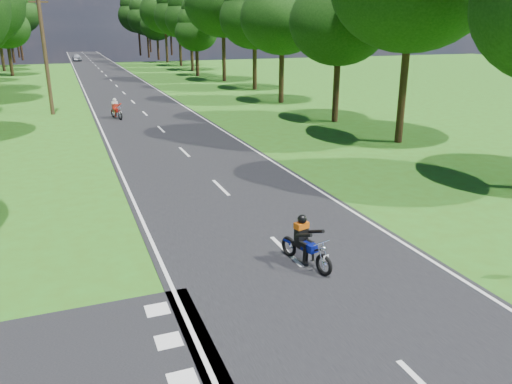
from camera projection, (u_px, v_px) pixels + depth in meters
name	position (u px, v px, depth m)	size (l,w,h in m)	color
ground	(321.00, 286.00, 11.75)	(160.00, 160.00, 0.00)	#325E15
main_road	(111.00, 80.00, 56.05)	(7.00, 140.00, 0.02)	black
road_markings	(111.00, 82.00, 54.34)	(7.40, 140.00, 0.01)	silver
treeline	(109.00, 6.00, 62.84)	(40.00, 115.35, 14.78)	black
telegraph_pole	(45.00, 54.00, 33.24)	(1.20, 0.26, 8.00)	#382616
rider_near_blue	(306.00, 241.00, 12.52)	(0.53, 1.59, 1.33)	navy
rider_far_red	(116.00, 109.00, 32.62)	(0.53, 1.59, 1.33)	#B80F0E
distant_car	(77.00, 57.00, 86.64)	(1.44, 3.58, 1.22)	silver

